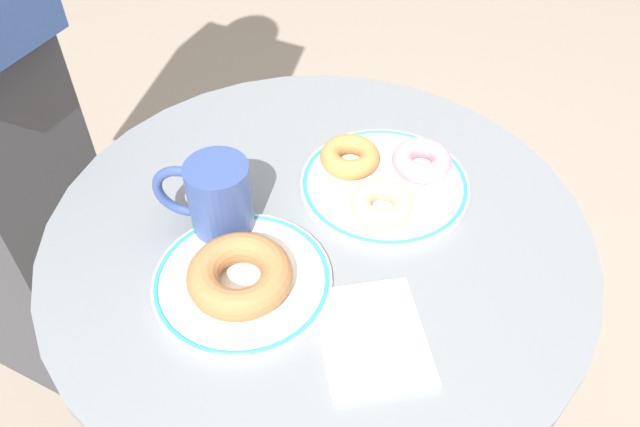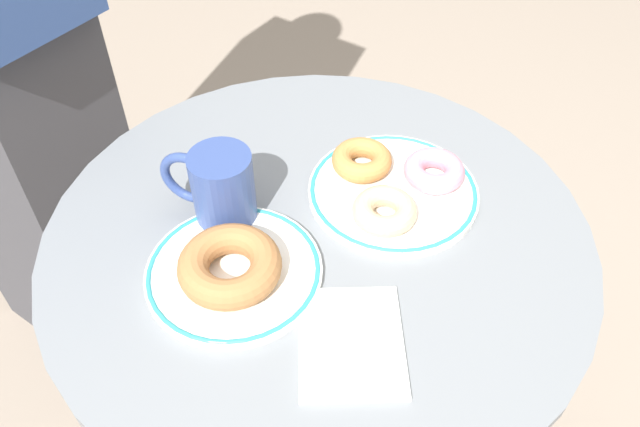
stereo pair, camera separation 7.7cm
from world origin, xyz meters
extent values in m
cylinder|color=slate|center=(0.00, 0.00, 0.73)|extent=(0.68, 0.68, 0.02)
cylinder|color=slate|center=(0.00, 0.00, 0.37)|extent=(0.06, 0.06, 0.69)
cylinder|color=white|center=(-0.11, -0.05, 0.74)|extent=(0.21, 0.21, 0.01)
torus|color=teal|center=(-0.11, -0.05, 0.75)|extent=(0.20, 0.20, 0.01)
cylinder|color=white|center=(0.11, 0.04, 0.74)|extent=(0.22, 0.22, 0.01)
torus|color=teal|center=(0.11, 0.04, 0.75)|extent=(0.22, 0.22, 0.01)
torus|color=#A36B3D|center=(-0.11, -0.06, 0.77)|extent=(0.14, 0.14, 0.04)
torus|color=pink|center=(0.17, 0.05, 0.76)|extent=(0.09, 0.09, 0.03)
torus|color=#BC7F42|center=(0.08, 0.09, 0.76)|extent=(0.11, 0.11, 0.03)
torus|color=#E0B789|center=(0.08, -0.01, 0.76)|extent=(0.11, 0.11, 0.03)
cube|color=white|center=(0.00, -0.17, 0.74)|extent=(0.14, 0.16, 0.01)
cylinder|color=#334784|center=(-0.11, 0.04, 0.79)|extent=(0.08, 0.08, 0.10)
torus|color=#334784|center=(-0.15, 0.07, 0.79)|extent=(0.07, 0.05, 0.08)
cube|color=#3D3D42|center=(-0.46, 0.50, 0.42)|extent=(0.42, 0.42, 0.85)
camera|label=1|loc=(-0.19, -0.50, 1.32)|focal=35.63mm
camera|label=2|loc=(-0.11, -0.52, 1.32)|focal=35.63mm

